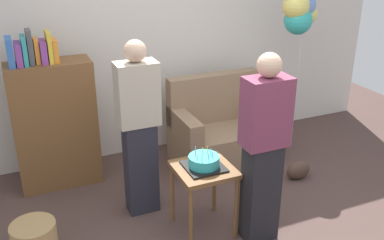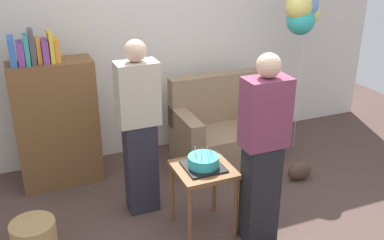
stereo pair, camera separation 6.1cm
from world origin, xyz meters
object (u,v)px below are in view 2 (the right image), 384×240
Objects in this scene: balloon_bunch at (303,12)px; couch at (222,131)px; person_holding_cake at (263,151)px; wicker_basket at (34,238)px; bookshelf at (56,121)px; side_table at (203,177)px; handbag at (300,171)px; person_blowing_candles at (139,128)px; birthday_cake at (203,162)px.

couch is at bearing 178.89° from balloon_bunch.
balloon_bunch reaches higher than person_holding_cake.
wicker_basket is (-2.14, -0.93, -0.19)m from couch.
wicker_basket is (-0.36, -1.11, -0.54)m from bookshelf.
couch is 0.60× the size of balloon_bunch.
couch is 1.37m from side_table.
bookshelf is 0.99× the size of person_holding_cake.
person_holding_cake is 5.82× the size of handbag.
wicker_basket reaches higher than handbag.
bookshelf is 2.58m from handbag.
side_table is at bearing -40.99° from person_blowing_candles.
wicker_basket is at bearing 171.55° from birthday_cake.
birthday_cake is 0.20× the size of person_blowing_candles.
wicker_basket is 3.52m from balloon_bunch.
balloon_bunch is at bearing 33.82° from birthday_cake.
birthday_cake is 0.17× the size of balloon_bunch.
person_blowing_candles is at bearing -163.53° from balloon_bunch.
birthday_cake is 1.46m from handbag.
person_holding_cake is (-0.35, -1.42, 0.49)m from couch.
wicker_basket is at bearing -176.22° from handbag.
balloon_bunch is at bearing 27.16° from person_blowing_candles.
person_blowing_candles reaches higher than birthday_cake.
person_holding_cake reaches higher than couch.
person_blowing_candles reaches higher than wicker_basket.
handbag is (1.29, 0.39, -0.57)m from birthday_cake.
bookshelf is 5.79× the size of handbag.
handbag is (1.29, 0.39, -0.42)m from side_table.
wicker_basket is at bearing -107.97° from bookshelf.
couch is 1.39m from person_blowing_candles.
side_table is 1.41m from handbag.
bookshelf reaches higher than birthday_cake.
couch is 1.82m from bookshelf.
bookshelf is at bearing 128.23° from side_table.
person_holding_cake reaches higher than birthday_cake.
bookshelf reaches higher than side_table.
couch is 3.93× the size of handbag.
birthday_cake is at bearing 154.48° from side_table.
couch is 1.55m from person_holding_cake.
person_blowing_candles is at bearing -151.06° from couch.
birthday_cake is 0.20× the size of person_holding_cake.
bookshelf is at bearing 175.76° from balloon_bunch.
person_blowing_candles reaches higher than side_table.
person_holding_cake is at bearing -34.60° from person_blowing_candles.
balloon_bunch is (2.07, 0.61, 0.80)m from person_blowing_candles.
couch is 3.06× the size of wicker_basket.
side_table is (1.04, -1.32, -0.17)m from bookshelf.
balloon_bunch is (2.71, -0.20, 0.94)m from bookshelf.
person_blowing_candles is 1.00× the size of person_holding_cake.
bookshelf is 5.06× the size of birthday_cake.
couch is at bearing 126.29° from handbag.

